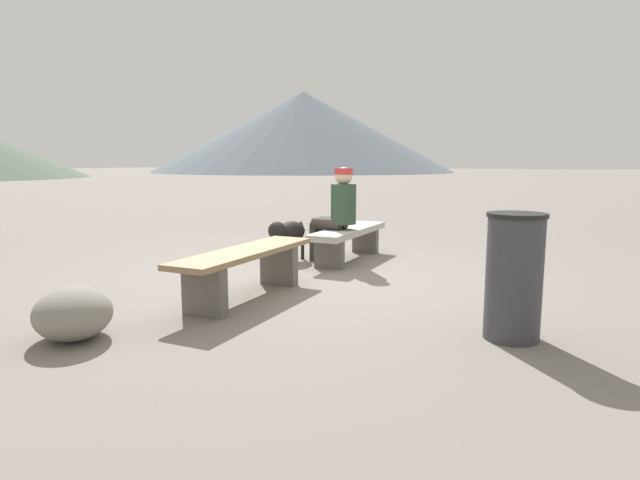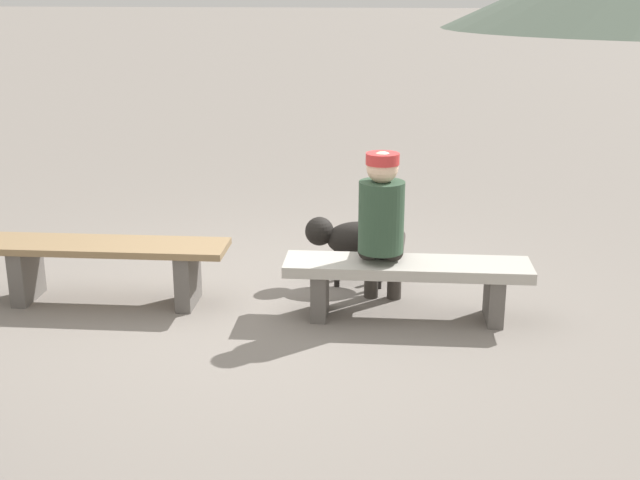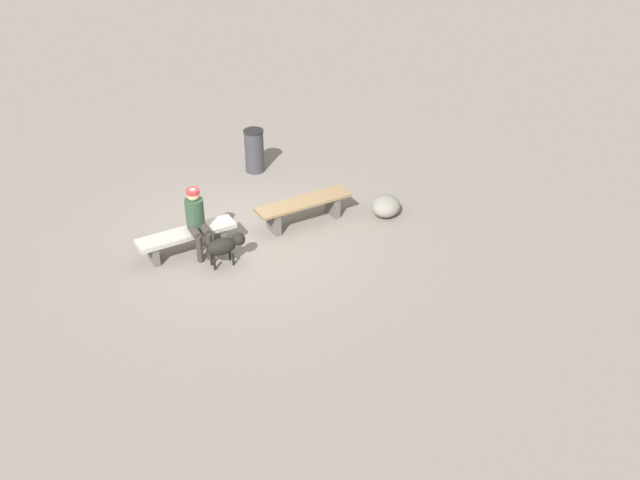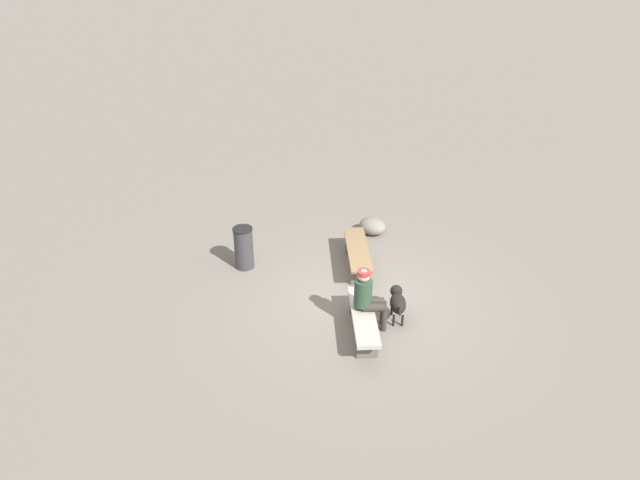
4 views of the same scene
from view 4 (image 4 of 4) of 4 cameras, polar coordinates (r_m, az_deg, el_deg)
ground at (r=11.77m, az=4.16°, el=-5.87°), size 210.00×210.00×0.06m
bench_left at (r=12.60m, az=3.61°, el=-1.32°), size 1.89×0.59×0.47m
bench_right at (r=10.72m, az=4.17°, el=-7.55°), size 1.79×0.55×0.43m
seated_person at (r=10.65m, az=4.57°, el=-5.25°), size 0.34×0.61×1.22m
dog at (r=11.12m, az=7.42°, el=-5.82°), size 0.80×0.31×0.55m
trash_bin at (r=12.63m, az=-7.30°, el=-0.74°), size 0.42×0.42×0.93m
boulder at (r=14.03m, az=5.04°, el=1.34°), size 0.84×0.85×0.38m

